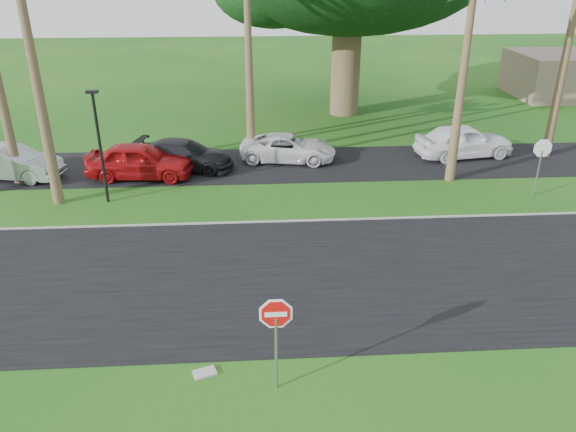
# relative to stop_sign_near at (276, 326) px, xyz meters

# --- Properties ---
(ground) EXTENTS (120.00, 120.00, 0.00)m
(ground) POSITION_rel_stop_sign_near_xyz_m (-0.50, 3.00, -1.77)
(ground) COLOR #144E13
(ground) RESTS_ON ground
(road) EXTENTS (120.00, 8.00, 0.02)m
(road) POSITION_rel_stop_sign_near_xyz_m (-0.50, 5.00, -1.76)
(road) COLOR black
(road) RESTS_ON ground
(parking_strip) EXTENTS (120.00, 5.00, 0.02)m
(parking_strip) POSITION_rel_stop_sign_near_xyz_m (-0.50, 15.50, -1.76)
(parking_strip) COLOR black
(parking_strip) RESTS_ON ground
(curb) EXTENTS (120.00, 0.12, 0.06)m
(curb) POSITION_rel_stop_sign_near_xyz_m (-0.50, 9.05, -1.74)
(curb) COLOR gray
(curb) RESTS_ON ground
(stop_sign_near) EXTENTS (1.05, 0.07, 2.62)m
(stop_sign_near) POSITION_rel_stop_sign_near_xyz_m (0.00, 0.00, 0.00)
(stop_sign_near) COLOR gray
(stop_sign_near) RESTS_ON ground
(stop_sign_far) EXTENTS (1.05, 0.07, 2.62)m
(stop_sign_far) POSITION_rel_stop_sign_near_xyz_m (11.50, 11.00, 0.00)
(stop_sign_far) COLOR gray
(stop_sign_far) RESTS_ON ground
(streetlight_right) EXTENTS (0.45, 0.25, 4.64)m
(streetlight_right) POSITION_rel_stop_sign_near_xyz_m (-6.50, 11.50, 0.88)
(streetlight_right) COLOR black
(streetlight_right) RESTS_ON ground
(car_silver) EXTENTS (4.77, 2.51, 1.49)m
(car_silver) POSITION_rel_stop_sign_near_xyz_m (-11.40, 14.44, -1.03)
(car_silver) COLOR #9FA1A5
(car_silver) RESTS_ON ground
(car_red) EXTENTS (4.92, 2.32, 1.63)m
(car_red) POSITION_rel_stop_sign_near_xyz_m (-5.57, 14.18, -0.96)
(car_red) COLOR #A20D10
(car_red) RESTS_ON ground
(car_dark) EXTENTS (5.05, 3.00, 1.37)m
(car_dark) POSITION_rel_stop_sign_near_xyz_m (-3.68, 15.25, -1.09)
(car_dark) COLOR black
(car_dark) RESTS_ON ground
(car_minivan) EXTENTS (4.97, 2.91, 1.30)m
(car_minivan) POSITION_rel_stop_sign_near_xyz_m (1.32, 16.10, -1.12)
(car_minivan) COLOR white
(car_minivan) RESTS_ON ground
(car_pickup) EXTENTS (5.13, 2.72, 1.66)m
(car_pickup) POSITION_rel_stop_sign_near_xyz_m (10.17, 16.10, -0.94)
(car_pickup) COLOR white
(car_pickup) RESTS_ON ground
(utility_slab) EXTENTS (0.64, 0.52, 0.06)m
(utility_slab) POSITION_rel_stop_sign_near_xyz_m (-1.74, 0.58, -1.74)
(utility_slab) COLOR #A1A199
(utility_slab) RESTS_ON ground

